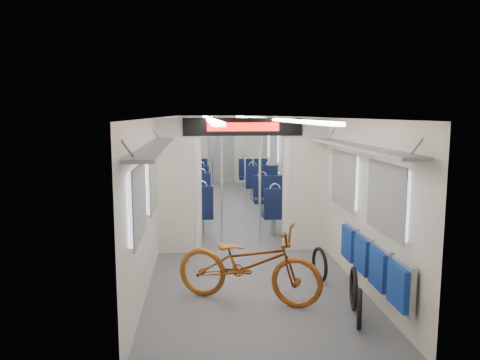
{
  "coord_description": "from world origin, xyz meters",
  "views": [
    {
      "loc": [
        -0.73,
        -9.91,
        2.37
      ],
      "look_at": [
        -0.03,
        -1.89,
        1.22
      ],
      "focal_mm": 35.0,
      "sensor_mm": 36.0,
      "label": 1
    }
  ],
  "objects": [
    {
      "name": "stanchion_near_left",
      "position": [
        -0.33,
        -1.46,
        1.15
      ],
      "size": [
        0.04,
        0.04,
        2.3
      ],
      "primitive_type": "cylinder",
      "color": "silver",
      "rests_on": "ground"
    },
    {
      "name": "seat_bay_near_right",
      "position": [
        0.93,
        -0.27,
        0.52
      ],
      "size": [
        0.88,
        1.93,
        1.06
      ],
      "color": "black",
      "rests_on": "ground"
    },
    {
      "name": "bicycle",
      "position": [
        -0.13,
        -4.26,
        0.5
      ],
      "size": [
        2.0,
        1.33,
        0.99
      ],
      "primitive_type": "imported",
      "rotation": [
        0.0,
        0.0,
        1.18
      ],
      "color": "#964A15",
      "rests_on": "ground"
    },
    {
      "name": "stanchion_near_right",
      "position": [
        0.34,
        -1.7,
        1.15
      ],
      "size": [
        0.04,
        0.04,
        2.3
      ],
      "primitive_type": "cylinder",
      "color": "silver",
      "rests_on": "ground"
    },
    {
      "name": "bike_hoop_b",
      "position": [
        1.12,
        -4.62,
        0.24
      ],
      "size": [
        0.16,
        0.52,
        0.53
      ],
      "primitive_type": "torus",
      "rotation": [
        1.57,
        0.0,
        1.36
      ],
      "color": "black",
      "rests_on": "ground"
    },
    {
      "name": "seat_bay_far_right",
      "position": [
        0.93,
        3.53,
        0.54
      ],
      "size": [
        0.9,
        2.03,
        1.09
      ],
      "color": "black",
      "rests_on": "ground"
    },
    {
      "name": "stanchion_far_right",
      "position": [
        0.39,
        1.56,
        1.15
      ],
      "size": [
        0.04,
        0.04,
        2.3
      ],
      "primitive_type": "cylinder",
      "color": "silver",
      "rests_on": "ground"
    },
    {
      "name": "seat_bay_near_left",
      "position": [
        -0.93,
        -0.08,
        0.55
      ],
      "size": [
        0.92,
        2.1,
        1.11
      ],
      "color": "black",
      "rests_on": "ground"
    },
    {
      "name": "stanchion_far_left",
      "position": [
        -0.4,
        2.05,
        1.15
      ],
      "size": [
        0.04,
        0.04,
        2.3
      ],
      "primitive_type": "cylinder",
      "color": "silver",
      "rests_on": "ground"
    },
    {
      "name": "flip_bench",
      "position": [
        1.35,
        -4.57,
        0.58
      ],
      "size": [
        0.12,
        2.12,
        0.53
      ],
      "color": "gray",
      "rests_on": "carriage"
    },
    {
      "name": "bike_hoop_a",
      "position": [
        1.01,
        -5.14,
        0.2
      ],
      "size": [
        0.19,
        0.45,
        0.46
      ],
      "primitive_type": "torus",
      "rotation": [
        1.57,
        0.0,
        1.25
      ],
      "color": "black",
      "rests_on": "ground"
    },
    {
      "name": "seat_bay_far_left",
      "position": [
        -0.93,
        3.64,
        0.54
      ],
      "size": [
        0.9,
        2.04,
        1.09
      ],
      "color": "black",
      "rests_on": "ground"
    },
    {
      "name": "carriage",
      "position": [
        0.0,
        -0.27,
        1.5
      ],
      "size": [
        12.0,
        12.02,
        2.31
      ],
      "color": "#515456",
      "rests_on": "ground"
    },
    {
      "name": "bike_hoop_c",
      "position": [
        0.95,
        -3.66,
        0.23
      ],
      "size": [
        0.12,
        0.5,
        0.5
      ],
      "primitive_type": "torus",
      "rotation": [
        1.57,
        0.0,
        1.71
      ],
      "color": "black",
      "rests_on": "ground"
    }
  ]
}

